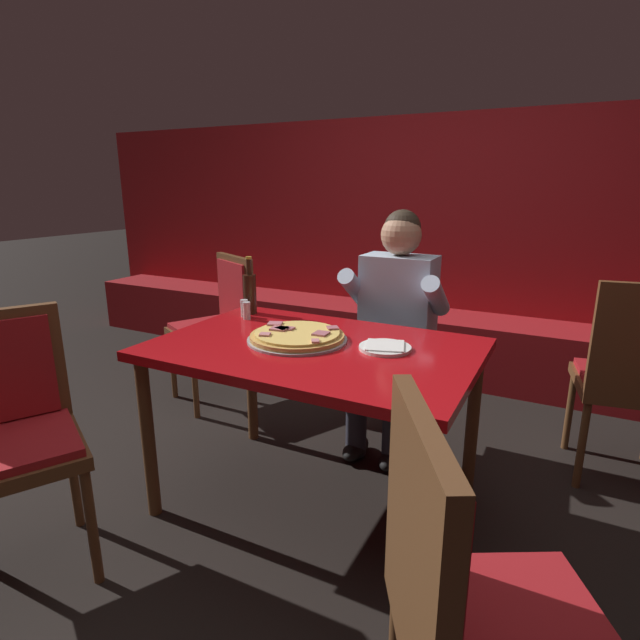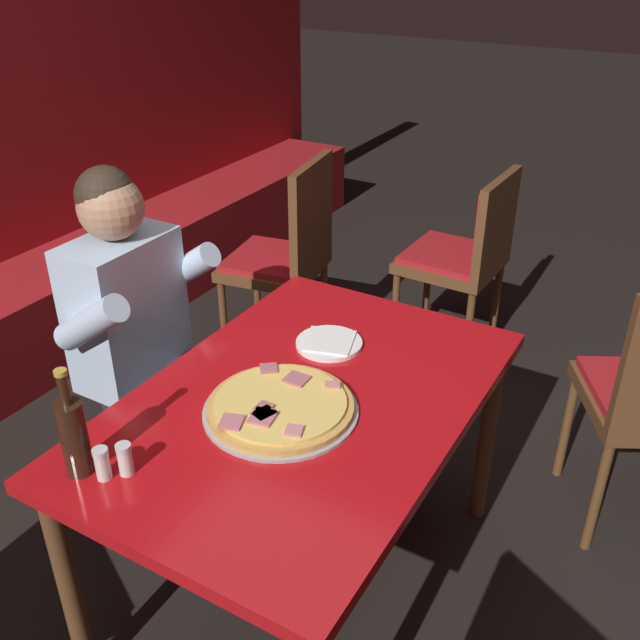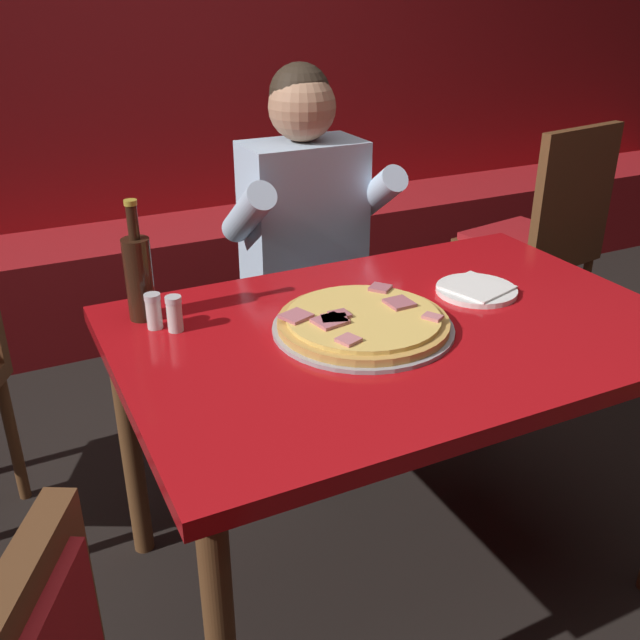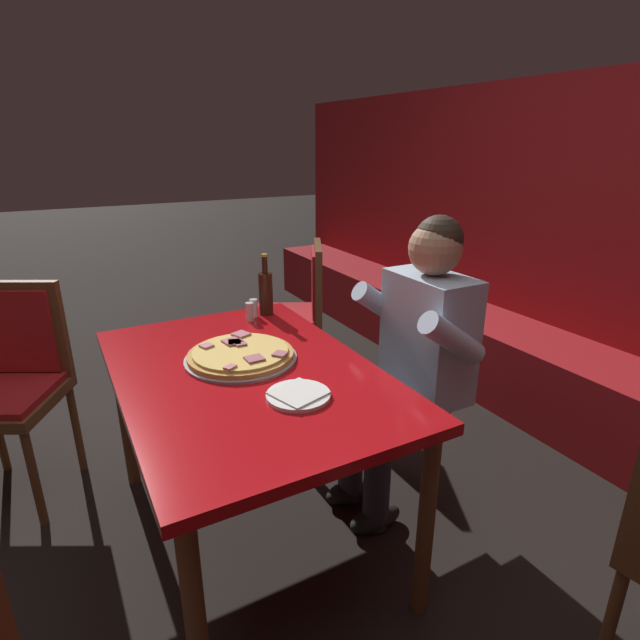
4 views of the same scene
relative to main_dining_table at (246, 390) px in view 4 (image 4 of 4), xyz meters
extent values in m
plane|color=black|center=(0.00, 0.00, -0.68)|extent=(24.00, 24.00, 0.00)
cube|color=#A3191E|center=(0.00, 2.18, 0.27)|extent=(6.80, 0.16, 1.90)
cube|color=#A3191E|center=(0.00, 1.86, -0.45)|extent=(6.46, 0.48, 0.46)
cylinder|color=brown|center=(-0.60, -0.38, -0.32)|extent=(0.06, 0.06, 0.72)
cylinder|color=brown|center=(0.60, -0.38, -0.32)|extent=(0.06, 0.06, 0.72)
cylinder|color=brown|center=(-0.60, 0.38, -0.32)|extent=(0.06, 0.06, 0.72)
cylinder|color=brown|center=(0.60, 0.38, -0.32)|extent=(0.06, 0.06, 0.72)
cube|color=#B20F14|center=(0.00, 0.00, 0.06)|extent=(1.31, 0.88, 0.04)
cylinder|color=#9E9EA3|center=(-0.09, 0.02, 0.09)|extent=(0.42, 0.42, 0.01)
cylinder|color=#C69347|center=(-0.09, 0.02, 0.10)|extent=(0.40, 0.40, 0.02)
cylinder|color=#E5BC5B|center=(-0.09, 0.02, 0.12)|extent=(0.36, 0.36, 0.01)
cube|color=#B76670|center=(-0.24, 0.07, 0.12)|extent=(0.08, 0.08, 0.01)
cube|color=#A85B66|center=(0.01, 0.03, 0.12)|extent=(0.06, 0.07, 0.01)
cube|color=#A85B66|center=(-0.17, 0.02, 0.12)|extent=(0.07, 0.06, 0.01)
cube|color=#A85B66|center=(0.02, 0.13, 0.12)|extent=(0.07, 0.07, 0.01)
cube|color=#C6757A|center=(-0.19, -0.09, 0.12)|extent=(0.06, 0.06, 0.01)
cube|color=#B76670|center=(-0.18, 0.01, 0.12)|extent=(0.08, 0.07, 0.01)
cube|color=#C6757A|center=(0.04, -0.07, 0.12)|extent=(0.05, 0.05, 0.01)
cube|color=#A85B66|center=(-0.14, 0.04, 0.12)|extent=(0.04, 0.04, 0.01)
cylinder|color=white|center=(0.28, 0.08, 0.09)|extent=(0.21, 0.21, 0.01)
cube|color=white|center=(0.28, 0.08, 0.10)|extent=(0.19, 0.19, 0.01)
cylinder|color=black|center=(-0.53, 0.31, 0.18)|extent=(0.07, 0.07, 0.20)
cylinder|color=black|center=(-0.53, 0.31, 0.32)|extent=(0.03, 0.03, 0.08)
cylinder|color=#B29933|center=(-0.53, 0.31, 0.37)|extent=(0.03, 0.03, 0.01)
cylinder|color=silver|center=(-0.52, 0.24, 0.12)|extent=(0.04, 0.04, 0.07)
cylinder|color=#516B33|center=(-0.52, 0.24, 0.10)|extent=(0.03, 0.03, 0.04)
cylinder|color=silver|center=(-0.52, 0.24, 0.16)|extent=(0.04, 0.04, 0.01)
cylinder|color=silver|center=(-0.48, 0.20, 0.12)|extent=(0.04, 0.04, 0.07)
cylinder|color=#28231E|center=(-0.48, 0.20, 0.10)|extent=(0.03, 0.03, 0.04)
cylinder|color=silver|center=(-0.48, 0.20, 0.16)|extent=(0.04, 0.04, 0.01)
ellipsoid|color=black|center=(0.00, 0.46, -0.63)|extent=(0.11, 0.24, 0.09)
ellipsoid|color=black|center=(0.20, 0.46, -0.63)|extent=(0.11, 0.24, 0.09)
cylinder|color=#282833|center=(0.00, 0.46, -0.45)|extent=(0.11, 0.11, 0.43)
cylinder|color=#282833|center=(0.20, 0.46, -0.45)|extent=(0.11, 0.11, 0.43)
cube|color=#282833|center=(0.10, 0.56, -0.17)|extent=(0.34, 0.40, 0.12)
cube|color=silver|center=(0.10, 0.76, 0.10)|extent=(0.38, 0.22, 0.52)
cylinder|color=silver|center=(-0.12, 0.68, 0.18)|extent=(0.09, 0.30, 0.25)
cylinder|color=silver|center=(0.32, 0.68, 0.18)|extent=(0.09, 0.30, 0.25)
sphere|color=tan|center=(0.10, 0.76, 0.47)|extent=(0.21, 0.21, 0.21)
sphere|color=#2D2319|center=(0.10, 0.78, 0.50)|extent=(0.19, 0.19, 0.19)
cylinder|color=brown|center=(-1.40, 0.60, -0.46)|extent=(0.04, 0.04, 0.44)
cylinder|color=brown|center=(-1.06, 0.43, -0.46)|extent=(0.04, 0.04, 0.44)
cylinder|color=brown|center=(-1.22, 0.94, -0.46)|extent=(0.04, 0.04, 0.44)
cylinder|color=brown|center=(-0.88, 0.77, -0.46)|extent=(0.04, 0.04, 0.44)
cube|color=brown|center=(-1.14, 0.69, -0.21)|extent=(0.59, 0.59, 0.05)
cube|color=#A3191E|center=(-1.14, 0.69, -0.17)|extent=(0.54, 0.54, 0.03)
cube|color=brown|center=(-1.05, 0.87, 0.05)|extent=(0.41, 0.23, 0.46)
cube|color=#A3191E|center=(-1.06, 0.84, 0.05)|extent=(0.33, 0.18, 0.39)
cylinder|color=brown|center=(1.05, 0.69, -0.46)|extent=(0.04, 0.04, 0.44)
cylinder|color=brown|center=(-0.49, -0.76, -0.45)|extent=(0.04, 0.04, 0.46)
cylinder|color=brown|center=(-0.82, -0.58, -0.45)|extent=(0.04, 0.04, 0.46)
cube|color=brown|center=(-0.74, -0.84, -0.19)|extent=(0.60, 0.60, 0.05)
cube|color=#A3191E|center=(-0.74, -0.84, -0.15)|extent=(0.55, 0.55, 0.03)
cube|color=brown|center=(-0.92, -0.75, 0.06)|extent=(0.24, 0.41, 0.46)
cube|color=#A3191E|center=(-0.90, -0.76, 0.06)|extent=(0.19, 0.33, 0.38)
camera|label=1|loc=(0.92, -1.73, 0.72)|focal=28.00mm
camera|label=2|loc=(-1.39, -0.87, 1.25)|focal=40.00mm
camera|label=3|loc=(-0.84, -1.28, 0.82)|focal=40.00mm
camera|label=4|loc=(1.57, -0.55, 0.87)|focal=28.00mm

